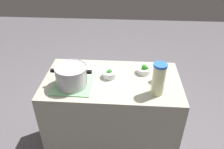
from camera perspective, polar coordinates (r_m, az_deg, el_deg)
name	(u,v)px	position (r m, az deg, el deg)	size (l,w,h in m)	color
ground_plane	(112,146)	(2.49, 0.00, -18.02)	(8.00, 8.00, 0.00)	#565357
counter_slab	(112,117)	(2.17, 0.00, -10.80)	(1.17, 0.64, 0.87)	#9A9A88
dish_cloth	(73,85)	(1.85, -10.12, -2.64)	(0.32, 0.30, 0.01)	#74AC79
cooking_pot	(72,75)	(1.79, -10.41, -0.25)	(0.33, 0.26, 0.17)	#B7B7BC
lemonade_pitcher	(159,79)	(1.70, 11.94, -1.15)	(0.10, 0.10, 0.26)	beige
mason_jar	(160,75)	(1.88, 12.26, -0.08)	(0.07, 0.07, 0.12)	beige
broccoli_bowl_front	(110,74)	(1.90, -0.65, 0.17)	(0.12, 0.12, 0.08)	silver
broccoli_bowl_center	(144,70)	(1.98, 8.28, 1.19)	(0.12, 0.12, 0.09)	silver
broccoli_bowl_back	(72,65)	(2.06, -10.23, 2.44)	(0.13, 0.13, 0.09)	silver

